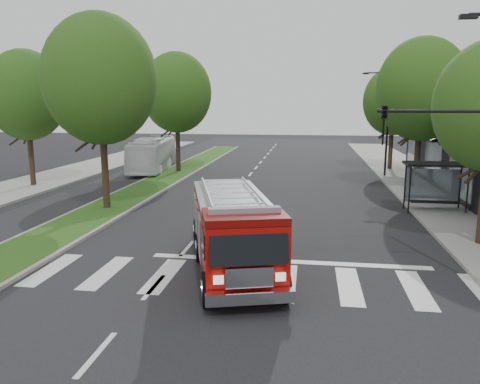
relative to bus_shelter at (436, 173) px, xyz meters
The scene contains 13 objects.
ground 14.00m from the bus_shelter, 143.97° to the right, with size 140.00×140.00×0.00m, color black.
sidewalk_right 3.00m from the bus_shelter, 54.94° to the left, with size 5.00×80.00×0.15m, color gray.
sidewalk_left 25.84m from the bus_shelter, behind, with size 5.00×80.00×0.15m, color gray.
median 19.92m from the bus_shelter, 150.20° to the left, with size 3.00×50.00×0.15m.
bus_shelter is the anchor object (origin of this frame).
tree_right_mid 7.36m from the bus_shelter, 87.07° to the left, with size 5.60×5.60×9.72m.
tree_right_far 16.30m from the bus_shelter, 88.92° to the left, with size 5.00×5.00×8.73m.
tree_median_near 17.98m from the bus_shelter, behind, with size 5.80×5.80×10.16m.
tree_median_far 21.36m from the bus_shelter, 145.43° to the left, with size 5.60×5.60×9.72m.
tree_left_mid 25.82m from the bus_shelter, behind, with size 5.20×5.20×9.16m.
streetlight_right_far 12.13m from the bus_shelter, 94.11° to the left, with size 2.11×0.20×8.00m.
fire_engine 13.54m from the bus_shelter, 132.13° to the right, with size 4.48×8.30×2.76m.
city_bus 23.51m from the bus_shelter, 146.94° to the left, with size 2.36×10.09×2.81m, color white.
Camera 1 is at (4.65, -17.16, 5.59)m, focal length 35.00 mm.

